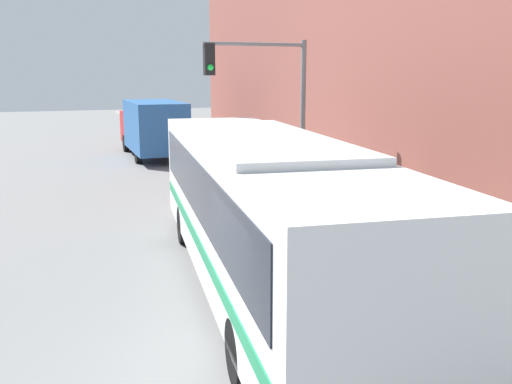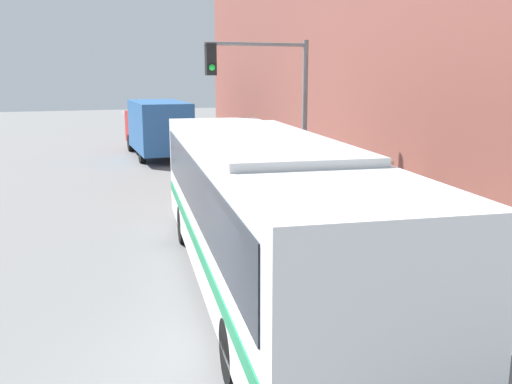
% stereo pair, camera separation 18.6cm
% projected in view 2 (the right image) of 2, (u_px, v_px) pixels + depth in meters
% --- Properties ---
extents(ground_plane, '(120.00, 120.00, 0.00)m').
position_uv_depth(ground_plane, '(233.00, 381.00, 7.92)').
color(ground_plane, slate).
extents(sidewalk, '(2.76, 70.00, 0.15)m').
position_uv_depth(sidewalk, '(229.00, 157.00, 28.28)').
color(sidewalk, gray).
rests_on(sidewalk, ground_plane).
extents(building_facade, '(6.00, 26.37, 9.75)m').
position_uv_depth(building_facade, '(370.00, 55.00, 23.33)').
color(building_facade, brown).
rests_on(building_facade, ground_plane).
extents(city_bus, '(3.72, 11.79, 3.06)m').
position_uv_depth(city_bus, '(258.00, 203.00, 10.79)').
color(city_bus, white).
rests_on(city_bus, ground_plane).
extents(delivery_truck, '(2.35, 7.38, 2.81)m').
position_uv_depth(delivery_truck, '(156.00, 126.00, 28.51)').
color(delivery_truck, '#265999').
rests_on(delivery_truck, ground_plane).
extents(fire_hydrant, '(0.23, 0.31, 0.78)m').
position_uv_depth(fire_hydrant, '(399.00, 237.00, 12.94)').
color(fire_hydrant, '#999999').
rests_on(fire_hydrant, sidewalk).
extents(traffic_light_pole, '(3.28, 0.35, 5.01)m').
position_uv_depth(traffic_light_pole, '(270.00, 92.00, 17.24)').
color(traffic_light_pole, slate).
rests_on(traffic_light_pole, sidewalk).
extents(parking_meter, '(0.14, 0.14, 1.24)m').
position_uv_depth(parking_meter, '(286.00, 169.00, 19.18)').
color(parking_meter, slate).
rests_on(parking_meter, sidewalk).
extents(pedestrian_near_corner, '(0.34, 0.34, 1.87)m').
position_uv_depth(pedestrian_near_corner, '(369.00, 189.00, 15.42)').
color(pedestrian_near_corner, slate).
rests_on(pedestrian_near_corner, sidewalk).
extents(pedestrian_mid_block, '(0.34, 0.34, 1.74)m').
position_uv_depth(pedestrian_mid_block, '(388.00, 190.00, 15.58)').
color(pedestrian_mid_block, '#47382D').
rests_on(pedestrian_mid_block, sidewalk).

